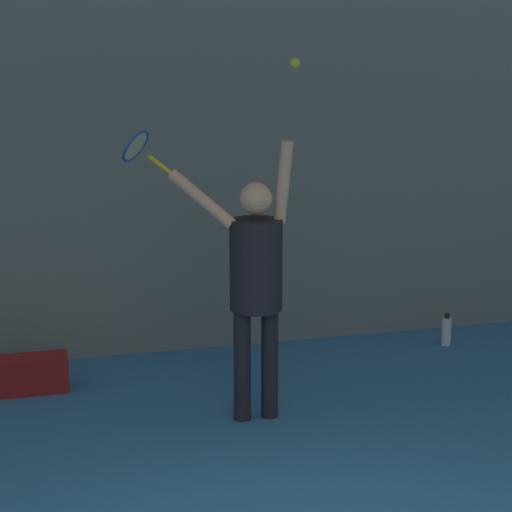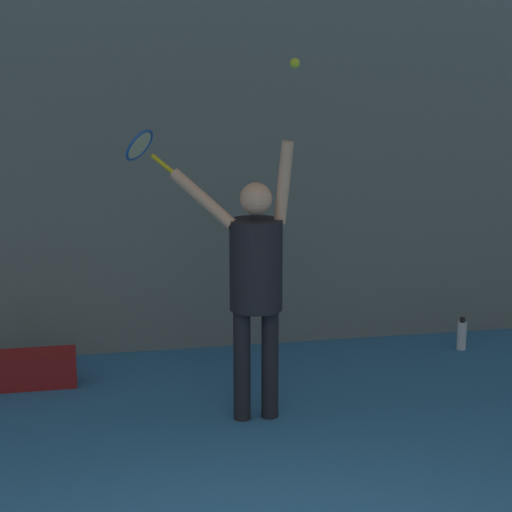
{
  "view_description": "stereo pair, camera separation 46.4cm",
  "coord_description": "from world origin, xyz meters",
  "px_view_note": "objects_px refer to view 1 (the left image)",
  "views": [
    {
      "loc": [
        -1.23,
        -3.29,
        2.83
      ],
      "look_at": [
        0.48,
        3.14,
        1.28
      ],
      "focal_mm": 65.0,
      "sensor_mm": 36.0,
      "label": 1
    },
    {
      "loc": [
        -0.78,
        -3.39,
        2.83
      ],
      "look_at": [
        0.48,
        3.14,
        1.28
      ],
      "focal_mm": 65.0,
      "sensor_mm": 36.0,
      "label": 2
    }
  ],
  "objects_px": {
    "equipment_bag": "(17,375)",
    "tennis_player": "(255,274)",
    "water_bottle": "(446,331)",
    "tennis_ball": "(295,63)",
    "tennis_racket": "(138,148)"
  },
  "relations": [
    {
      "from": "equipment_bag",
      "to": "tennis_ball",
      "type": "bearing_deg",
      "value": -28.54
    },
    {
      "from": "water_bottle",
      "to": "equipment_bag",
      "type": "relative_size",
      "value": 0.38
    },
    {
      "from": "tennis_player",
      "to": "equipment_bag",
      "type": "distance_m",
      "value": 2.25
    },
    {
      "from": "tennis_player",
      "to": "tennis_ball",
      "type": "height_order",
      "value": "tennis_ball"
    },
    {
      "from": "water_bottle",
      "to": "tennis_ball",
      "type": "bearing_deg",
      "value": -145.87
    },
    {
      "from": "equipment_bag",
      "to": "water_bottle",
      "type": "bearing_deg",
      "value": 3.14
    },
    {
      "from": "tennis_player",
      "to": "water_bottle",
      "type": "height_order",
      "value": "tennis_player"
    },
    {
      "from": "tennis_player",
      "to": "equipment_bag",
      "type": "relative_size",
      "value": 2.58
    },
    {
      "from": "equipment_bag",
      "to": "tennis_player",
      "type": "bearing_deg",
      "value": -29.64
    },
    {
      "from": "tennis_player",
      "to": "equipment_bag",
      "type": "height_order",
      "value": "tennis_player"
    },
    {
      "from": "tennis_racket",
      "to": "tennis_ball",
      "type": "height_order",
      "value": "tennis_ball"
    },
    {
      "from": "tennis_ball",
      "to": "equipment_bag",
      "type": "bearing_deg",
      "value": 151.46
    },
    {
      "from": "tennis_player",
      "to": "water_bottle",
      "type": "bearing_deg",
      "value": 28.89
    },
    {
      "from": "tennis_ball",
      "to": "tennis_racket",
      "type": "bearing_deg",
      "value": 150.89
    },
    {
      "from": "tennis_player",
      "to": "tennis_racket",
      "type": "height_order",
      "value": "tennis_racket"
    }
  ]
}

